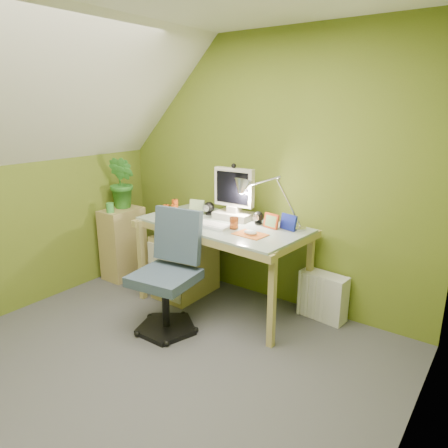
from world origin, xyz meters
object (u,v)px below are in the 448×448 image
Objects in this scene: potted_plant at (123,183)px; task_chair at (164,276)px; desk_lamp at (279,190)px; side_ledge at (123,243)px; desk at (222,265)px; monitor at (234,188)px; radiator at (323,296)px.

potted_plant is 0.56× the size of task_chair.
side_ledge is at bearing -175.01° from desk_lamp.
potted_plant reaches higher than desk.
desk_lamp is (0.45, 0.00, 0.04)m from monitor.
monitor reaches higher than desk.
radiator is (0.84, 0.14, -0.87)m from monitor.
desk is at bearing 72.25° from task_chair.
desk_lamp is 1.17m from task_chair.
desk_lamp is 1.87m from side_ledge.
desk is 0.87m from desk_lamp.
potted_plant is (0.00, 0.05, 0.64)m from side_ledge.
side_ledge is 2.13m from radiator.
desk_lamp is 1.00m from radiator.
desk_lamp is at bearing 26.35° from desk.
potted_plant is 1.39m from task_chair.
potted_plant reaches higher than radiator.
desk_lamp is 1.19× the size of potted_plant.
monitor is 1.27m from potted_plant.
task_chair is (-0.11, -0.81, -0.59)m from monitor.
task_chair is (1.14, -0.55, 0.11)m from side_ledge.
desk reaches higher than radiator.
task_chair is at bearing -25.87° from side_ledge.
monitor is 1.05× the size of potted_plant.
desk is at bearing 3.35° from side_ledge.
monitor is at bearing 176.52° from desk_lamp.
radiator is (2.09, 0.34, -0.81)m from potted_plant.
potted_plant is at bearing 90.00° from side_ledge.
radiator is at bearing 9.33° from potted_plant.
monitor is at bearing 9.22° from potted_plant.
desk_lamp reaches higher than monitor.
radiator is (0.39, 0.14, -0.91)m from desk_lamp.
desk is 1.40m from potted_plant.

